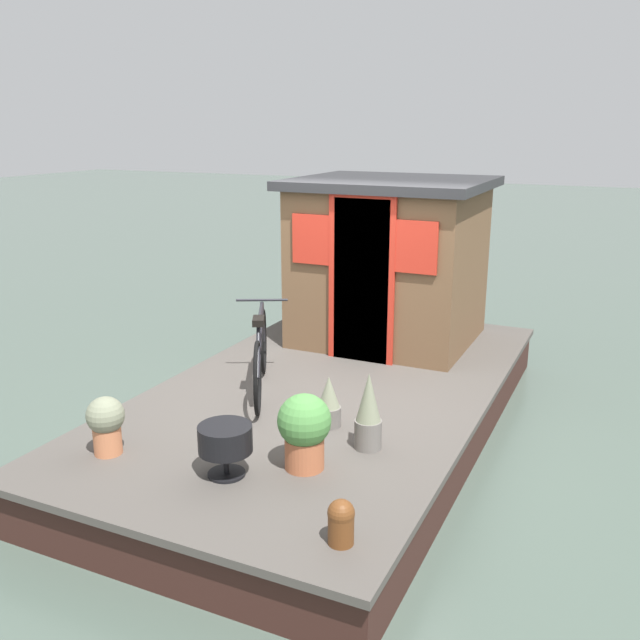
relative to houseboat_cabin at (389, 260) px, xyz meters
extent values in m
plane|color=#47564C|center=(-1.64, 0.00, -1.39)|extent=(60.00, 60.00, 0.00)
cube|color=#4C4742|center=(-1.64, 0.00, -0.96)|extent=(5.52, 2.98, 0.06)
cube|color=#381E19|center=(-1.64, 0.00, -1.19)|extent=(5.41, 2.92, 0.41)
cube|color=brown|center=(0.01, 0.00, -0.06)|extent=(1.67, 1.88, 1.74)
cube|color=#28282B|center=(0.01, 0.00, 0.86)|extent=(1.87, 2.08, 0.10)
cube|color=#144733|center=(-0.84, 0.00, -0.08)|extent=(0.04, 0.60, 1.70)
cube|color=red|center=(-0.85, 0.00, -0.03)|extent=(0.03, 0.72, 1.80)
cube|color=red|center=(-0.84, -0.56, 0.32)|extent=(0.03, 0.44, 0.52)
cube|color=red|center=(-0.84, 0.56, 0.32)|extent=(0.03, 0.44, 0.52)
torus|color=black|center=(-1.58, 0.75, -0.60)|extent=(0.59, 0.33, 0.65)
torus|color=black|center=(-2.52, 0.27, -0.60)|extent=(0.59, 0.33, 0.65)
cylinder|color=black|center=(-2.09, 0.49, -0.40)|extent=(0.89, 0.47, 0.45)
cylinder|color=black|center=(-1.94, 0.57, -0.21)|extent=(0.58, 0.31, 0.06)
cylinder|color=black|center=(-2.37, 0.35, -0.41)|extent=(0.34, 0.20, 0.41)
cylinder|color=black|center=(-1.62, 0.73, -0.40)|extent=(0.12, 0.09, 0.42)
cube|color=black|center=(-2.22, 0.43, -0.19)|extent=(0.22, 0.18, 0.06)
cylinder|color=black|center=(-1.66, 0.71, -0.16)|extent=(0.25, 0.46, 0.02)
cylinder|color=slate|center=(-2.49, -0.38, -0.84)|extent=(0.20, 0.20, 0.17)
cone|color=gray|center=(-2.49, -0.38, -0.63)|extent=(0.18, 0.18, 0.26)
cylinder|color=slate|center=(-2.73, -0.82, -0.81)|extent=(0.21, 0.21, 0.23)
cone|color=gray|center=(-2.73, -0.82, -0.51)|extent=(0.19, 0.19, 0.38)
cylinder|color=#C6754C|center=(-3.65, 0.93, -0.82)|extent=(0.21, 0.21, 0.21)
sphere|color=gray|center=(-3.65, 0.93, -0.62)|extent=(0.29, 0.29, 0.29)
cylinder|color=#B2603D|center=(-3.23, -0.52, -0.81)|extent=(0.29, 0.29, 0.23)
sphere|color=#4C8942|center=(-3.23, -0.52, -0.56)|extent=(0.39, 0.39, 0.39)
cylinder|color=black|center=(-3.56, -0.07, -0.65)|extent=(0.39, 0.39, 0.19)
cylinder|color=black|center=(-3.56, -0.07, -0.84)|extent=(0.04, 0.04, 0.19)
cylinder|color=black|center=(-3.56, -0.07, -0.92)|extent=(0.27, 0.27, 0.02)
cylinder|color=brown|center=(-3.98, -1.14, -0.83)|extent=(0.16, 0.16, 0.20)
sphere|color=brown|center=(-3.98, -1.14, -0.73)|extent=(0.17, 0.17, 0.17)
camera|label=1|loc=(-7.31, -2.56, 1.49)|focal=38.92mm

